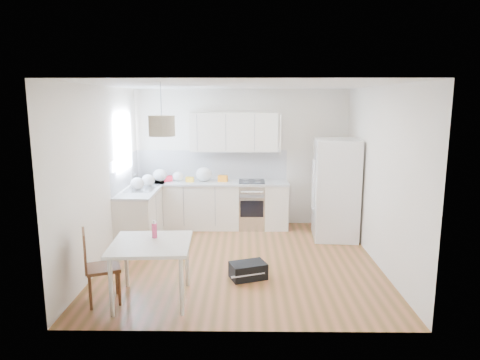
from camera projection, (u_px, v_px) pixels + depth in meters
The scene contains 29 objects.
floor at pixel (241, 260), 6.73m from camera, with size 4.20×4.20×0.00m, color brown.
ceiling at pixel (241, 85), 6.23m from camera, with size 4.20×4.20×0.00m, color white.
wall_back at pixel (242, 158), 8.55m from camera, with size 4.20×4.20×0.00m, color silver.
wall_left at pixel (103, 176), 6.51m from camera, with size 4.20×4.20×0.00m, color silver.
wall_right at pixel (379, 176), 6.46m from camera, with size 4.20×4.20×0.00m, color silver.
window_glassblock at pixel (123, 142), 7.56m from camera, with size 0.02×1.00×1.00m, color #BFE0F9.
cabinets_back at pixel (211, 205), 8.43m from camera, with size 3.00×0.60×0.88m, color silver.
cabinets_left at pixel (143, 213), 7.85m from camera, with size 0.60×1.80×0.88m, color silver.
counter_back at pixel (211, 183), 8.34m from camera, with size 3.02×0.64×0.04m, color #BBBEC0.
counter_left at pixel (142, 189), 7.77m from camera, with size 0.64×1.82×0.04m, color #BBBEC0.
backsplash_back at pixel (212, 165), 8.57m from camera, with size 3.00×0.01×0.58m, color silver.
backsplash_left at pixel (125, 172), 7.71m from camera, with size 0.01×1.80×0.58m, color silver.
upper_cabinets at pixel (234, 132), 8.29m from camera, with size 1.70×0.32×0.75m, color silver.
range_oven at pixel (252, 206), 8.42m from camera, with size 0.50×0.61×0.88m, color silver, non-canonical shape.
sink at pixel (142, 188), 7.71m from camera, with size 0.50×0.80×0.16m, color silver, non-canonical shape.
refrigerator at pixel (337, 189), 7.74m from camera, with size 0.86×0.90×1.81m, color white, non-canonical shape.
dining_table at pixel (151, 249), 5.28m from camera, with size 1.01×1.01×0.76m.
dining_chair at pixel (103, 266), 5.28m from camera, with size 0.40×0.40×0.94m, color #4B2A16, non-canonical shape.
drink_bottle at pixel (154, 229), 5.43m from camera, with size 0.06×0.06×0.23m, color #D93C6C.
gym_bag at pixel (248, 270), 6.05m from camera, with size 0.49×0.32×0.23m, color black.
pendant_lamp at pixel (162, 126), 5.15m from camera, with size 0.32×0.32×0.25m, color #BDB392.
grocery_bag_a at pixel (160, 175), 8.32m from camera, with size 0.28×0.24×0.25m, color white.
grocery_bag_b at pixel (178, 176), 8.37m from camera, with size 0.21×0.18×0.19m, color white.
grocery_bag_c at pixel (204, 174), 8.34m from camera, with size 0.31×0.26×0.28m, color white.
grocery_bag_d at pixel (148, 180), 7.89m from camera, with size 0.24×0.20×0.22m, color white.
grocery_bag_e at pixel (137, 184), 7.57m from camera, with size 0.24×0.21×0.22m, color white.
snack_orange at pixel (223, 178), 8.32m from camera, with size 0.18×0.11×0.12m, color orange.
snack_yellow at pixel (190, 179), 8.28m from camera, with size 0.15×0.09×0.10m, color gold.
snack_red at pixel (168, 179), 8.36m from camera, with size 0.16×0.10×0.11m, color red.
Camera 1 is at (0.07, -6.38, 2.49)m, focal length 32.00 mm.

